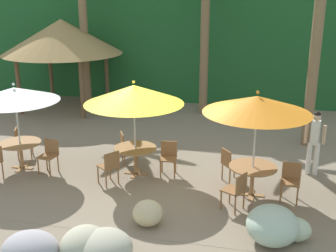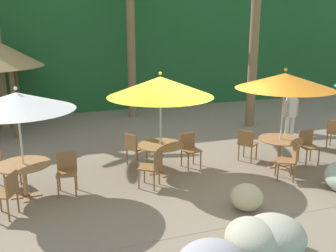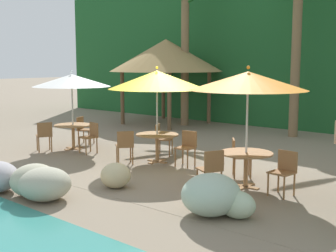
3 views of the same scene
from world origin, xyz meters
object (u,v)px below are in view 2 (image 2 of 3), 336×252
(chair_yellow_inland, at_px, (134,147))
(chair_orange_left, at_px, (290,159))
(dining_table_yellow, at_px, (161,149))
(palm_tree_second, at_px, (131,16))
(umbrella_yellow, at_px, (160,87))
(chair_yellow_seaward, at_px, (189,147))
(chair_white_seaward, at_px, (67,170))
(umbrella_orange, at_px, (285,81))
(chair_yellow_left, at_px, (153,166))
(chair_teal_inland, at_px, (335,132))
(chair_orange_seaward, at_px, (307,144))
(waiter_in_white, at_px, (290,112))
(chair_white_inland, at_px, (4,165))
(umbrella_white, at_px, (17,101))
(chair_white_left, at_px, (7,191))
(dining_table_white, at_px, (24,169))
(dining_table_orange, at_px, (280,144))
(chair_orange_inland, at_px, (247,143))

(chair_yellow_inland, distance_m, chair_orange_left, 3.79)
(dining_table_yellow, relative_size, palm_tree_second, 0.19)
(umbrella_yellow, distance_m, chair_yellow_seaward, 1.83)
(dining_table_yellow, bearing_deg, chair_white_seaward, -171.01)
(umbrella_yellow, bearing_deg, palm_tree_second, 81.80)
(umbrella_orange, xyz_separation_m, chair_orange_left, (-0.30, -0.80, -1.69))
(umbrella_yellow, distance_m, palm_tree_second, 6.43)
(chair_yellow_left, relative_size, chair_teal_inland, 1.00)
(chair_white_seaward, distance_m, chair_orange_seaward, 6.09)
(umbrella_orange, relative_size, chair_teal_inland, 2.88)
(umbrella_orange, height_order, chair_orange_seaward, umbrella_orange)
(chair_yellow_seaward, height_order, waiter_in_white, waiter_in_white)
(chair_white_inland, distance_m, chair_yellow_seaward, 4.37)
(dining_table_yellow, height_order, chair_yellow_seaward, chair_yellow_seaward)
(umbrella_white, distance_m, palm_tree_second, 7.79)
(chair_yellow_seaward, height_order, umbrella_orange, umbrella_orange)
(chair_yellow_left, bearing_deg, waiter_in_white, 19.64)
(chair_white_left, height_order, chair_yellow_seaward, same)
(chair_white_seaward, height_order, chair_orange_left, same)
(waiter_in_white, bearing_deg, chair_white_seaward, -168.52)
(chair_yellow_left, distance_m, palm_tree_second, 7.76)
(umbrella_yellow, relative_size, chair_teal_inland, 2.86)
(chair_white_inland, relative_size, palm_tree_second, 0.15)
(dining_table_white, xyz_separation_m, chair_yellow_left, (2.66, -0.42, -0.10))
(dining_table_yellow, height_order, waiter_in_white, waiter_in_white)
(chair_white_left, bearing_deg, chair_orange_seaward, 4.32)
(umbrella_orange, bearing_deg, dining_table_yellow, 169.08)
(waiter_in_white, bearing_deg, palm_tree_second, 124.94)
(chair_yellow_inland, distance_m, umbrella_orange, 4.07)
(chair_yellow_left, bearing_deg, dining_table_orange, 2.72)
(chair_white_inland, xyz_separation_m, umbrella_yellow, (3.53, -0.42, 1.62))
(chair_orange_inland, distance_m, chair_teal_inland, 2.99)
(chair_orange_seaward, bearing_deg, umbrella_yellow, 171.48)
(chair_yellow_seaward, relative_size, chair_orange_inland, 1.00)
(chair_white_inland, bearing_deg, umbrella_white, -59.21)
(chair_yellow_seaward, xyz_separation_m, chair_teal_inland, (4.57, -0.07, 0.00))
(dining_table_white, relative_size, chair_teal_inland, 1.26)
(umbrella_orange, bearing_deg, palm_tree_second, 107.44)
(chair_yellow_seaward, relative_size, dining_table_orange, 0.79)
(umbrella_orange, relative_size, chair_orange_seaward, 2.88)
(chair_orange_left, height_order, chair_teal_inland, same)
(chair_orange_left, distance_m, chair_teal_inland, 3.11)
(dining_table_orange, height_order, chair_teal_inland, chair_teal_inland)
(chair_teal_inland, bearing_deg, chair_yellow_left, -171.53)
(chair_yellow_left, bearing_deg, umbrella_yellow, 59.88)
(chair_yellow_left, relative_size, palm_tree_second, 0.15)
(chair_white_inland, bearing_deg, chair_yellow_left, -20.47)
(chair_orange_seaward, distance_m, chair_orange_inland, 1.57)
(chair_white_seaward, xyz_separation_m, dining_table_orange, (5.23, -0.22, 0.10))
(umbrella_white, bearing_deg, chair_yellow_inland, 21.42)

